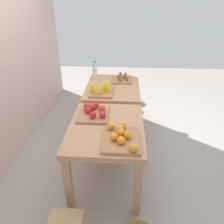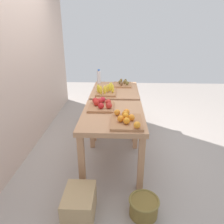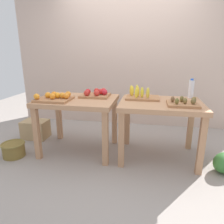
% 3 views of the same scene
% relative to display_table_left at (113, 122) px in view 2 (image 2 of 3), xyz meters
% --- Properties ---
extents(ground_plane, '(8.00, 8.00, 0.00)m').
position_rel_display_table_left_xyz_m(ground_plane, '(0.56, 0.00, -0.66)').
color(ground_plane, gray).
extents(back_wall, '(4.40, 0.12, 3.00)m').
position_rel_display_table_left_xyz_m(back_wall, '(0.56, 1.35, 0.84)').
color(back_wall, '#C7AC9C').
rests_on(back_wall, ground_plane).
extents(display_table_left, '(1.04, 0.80, 0.77)m').
position_rel_display_table_left_xyz_m(display_table_left, '(0.00, 0.00, 0.00)').
color(display_table_left, tan).
rests_on(display_table_left, ground_plane).
extents(display_table_right, '(1.04, 0.80, 0.77)m').
position_rel_display_table_left_xyz_m(display_table_right, '(1.12, 0.00, 0.00)').
color(display_table_right, tan).
rests_on(display_table_right, ground_plane).
extents(orange_bin, '(0.45, 0.36, 0.11)m').
position_rel_display_table_left_xyz_m(orange_bin, '(-0.25, -0.17, 0.15)').
color(orange_bin, '#A77048').
rests_on(orange_bin, display_table_left).
extents(apple_bin, '(0.40, 0.34, 0.11)m').
position_rel_display_table_left_xyz_m(apple_bin, '(0.22, 0.16, 0.16)').
color(apple_bin, '#A77048').
rests_on(apple_bin, display_table_left).
extents(banana_crate, '(0.44, 0.32, 0.17)m').
position_rel_display_table_left_xyz_m(banana_crate, '(0.86, 0.14, 0.16)').
color(banana_crate, '#A77048').
rests_on(banana_crate, display_table_right).
extents(kiwi_bin, '(0.36, 0.32, 0.10)m').
position_rel_display_table_left_xyz_m(kiwi_bin, '(1.37, -0.13, 0.14)').
color(kiwi_bin, '#A77048').
rests_on(kiwi_bin, display_table_right).
extents(water_bottle, '(0.07, 0.07, 0.27)m').
position_rel_display_table_left_xyz_m(water_bottle, '(1.53, 0.33, 0.24)').
color(water_bottle, silver).
rests_on(water_bottle, display_table_right).
extents(watermelon_pile, '(0.73, 0.45, 0.28)m').
position_rel_display_table_left_xyz_m(watermelon_pile, '(2.08, -0.25, -0.53)').
color(watermelon_pile, '#36613D').
rests_on(watermelon_pile, ground_plane).
extents(wicker_basket, '(0.31, 0.31, 0.20)m').
position_rel_display_table_left_xyz_m(wicker_basket, '(-0.83, -0.35, -0.55)').
color(wicker_basket, brown).
rests_on(wicker_basket, ground_plane).
extents(cardboard_produce_box, '(0.40, 0.30, 0.30)m').
position_rel_display_table_left_xyz_m(cardboard_produce_box, '(-0.87, 0.30, -0.51)').
color(cardboard_produce_box, tan).
rests_on(cardboard_produce_box, ground_plane).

